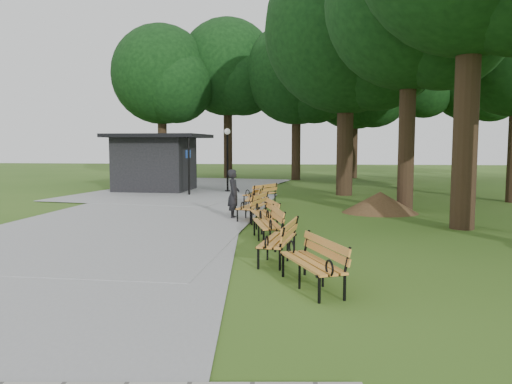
# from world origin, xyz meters

# --- Properties ---
(ground) EXTENTS (100.00, 100.00, 0.00)m
(ground) POSITION_xyz_m (0.00, 0.00, 0.00)
(ground) COLOR #305317
(ground) RESTS_ON ground
(path) EXTENTS (12.00, 38.00, 0.06)m
(path) POSITION_xyz_m (-4.00, 3.00, 0.03)
(path) COLOR gray
(path) RESTS_ON ground
(person) EXTENTS (0.45, 0.64, 1.66)m
(person) POSITION_xyz_m (-0.74, 2.87, 0.83)
(person) COLOR black
(person) RESTS_ON ground
(kiosk) EXTENTS (5.09, 4.50, 3.03)m
(kiosk) POSITION_xyz_m (-6.43, 12.40, 1.52)
(kiosk) COLOR black
(kiosk) RESTS_ON ground
(lamp_post) EXTENTS (0.32, 0.32, 3.32)m
(lamp_post) POSITION_xyz_m (-2.46, 12.14, 2.37)
(lamp_post) COLOR black
(lamp_post) RESTS_ON ground
(dirt_mound) EXTENTS (2.30, 2.30, 0.78)m
(dirt_mound) POSITION_xyz_m (4.36, 4.83, 0.39)
(dirt_mound) COLOR #47301C
(dirt_mound) RESTS_ON ground
(bench_0) EXTENTS (1.33, 2.00, 0.88)m
(bench_0) POSITION_xyz_m (1.82, -5.04, 0.44)
(bench_0) COLOR orange
(bench_0) RESTS_ON ground
(bench_1) EXTENTS (0.90, 1.97, 0.88)m
(bench_1) POSITION_xyz_m (1.11, -3.06, 0.44)
(bench_1) COLOR orange
(bench_1) RESTS_ON ground
(bench_2) EXTENTS (1.08, 2.00, 0.88)m
(bench_2) POSITION_xyz_m (0.71, -0.90, 0.44)
(bench_2) COLOR orange
(bench_2) RESTS_ON ground
(bench_3) EXTENTS (1.14, 2.00, 0.88)m
(bench_3) POSITION_xyz_m (0.46, 0.87, 0.44)
(bench_3) COLOR orange
(bench_3) RESTS_ON ground
(bench_4) EXTENTS (1.02, 1.99, 0.88)m
(bench_4) POSITION_xyz_m (-0.10, 2.73, 0.44)
(bench_4) COLOR orange
(bench_4) RESTS_ON ground
(bench_5) EXTENTS (0.69, 1.92, 0.88)m
(bench_5) POSITION_xyz_m (-0.31, 5.20, 0.44)
(bench_5) COLOR orange
(bench_5) RESTS_ON ground
(bench_6) EXTENTS (1.47, 1.98, 0.88)m
(bench_6) POSITION_xyz_m (-0.25, 6.91, 0.44)
(bench_6) COLOR orange
(bench_6) RESTS_ON ground
(lawn_tree_1) EXTENTS (6.28, 6.28, 10.78)m
(lawn_tree_1) POSITION_xyz_m (5.41, 5.77, 7.60)
(lawn_tree_1) COLOR black
(lawn_tree_1) RESTS_ON ground
(lawn_tree_2) EXTENTS (7.91, 7.91, 11.88)m
(lawn_tree_2) POSITION_xyz_m (3.50, 11.24, 7.88)
(lawn_tree_2) COLOR black
(lawn_tree_2) RESTS_ON ground
(lawn_tree_4) EXTENTS (7.28, 7.28, 13.29)m
(lawn_tree_4) POSITION_xyz_m (7.19, 15.17, 9.58)
(lawn_tree_4) COLOR black
(lawn_tree_4) RESTS_ON ground
(tree_backdrop) EXTENTS (36.83, 9.99, 15.36)m
(tree_backdrop) POSITION_xyz_m (6.02, 22.86, 7.68)
(tree_backdrop) COLOR black
(tree_backdrop) RESTS_ON ground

